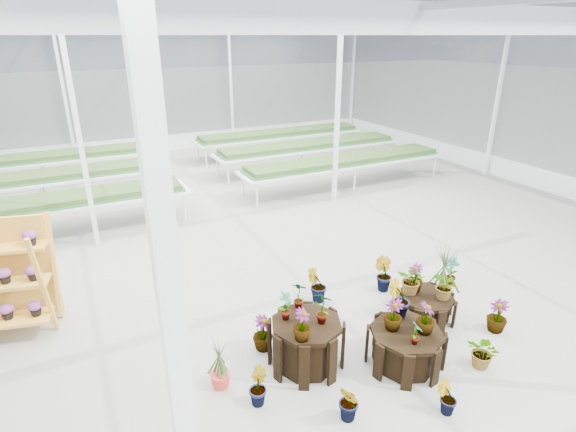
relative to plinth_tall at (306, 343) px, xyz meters
name	(u,v)px	position (x,y,z in m)	size (l,w,h in m)	color
ground_plane	(310,301)	(0.83, 1.34, -0.34)	(24.00, 24.00, 0.00)	gray
greenhouse_shell	(313,174)	(0.83, 1.34, 1.91)	(18.00, 24.00, 4.50)	white
steel_frame	(313,174)	(0.83, 1.34, 1.91)	(18.00, 24.00, 4.50)	silver
nursery_benches	(192,171)	(0.83, 8.54, 0.08)	(16.00, 7.00, 0.84)	silver
plinth_tall	(306,343)	(0.00, 0.00, 0.00)	(0.99, 0.99, 0.68)	black
plinth_mid	(405,347)	(1.20, -0.60, -0.07)	(1.02, 1.02, 0.54)	black
plinth_low	(424,307)	(2.20, 0.10, -0.13)	(0.91, 0.91, 0.41)	black
nursery_plants	(385,306)	(1.34, 0.03, 0.17)	(4.87, 3.09, 1.31)	#2E481F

